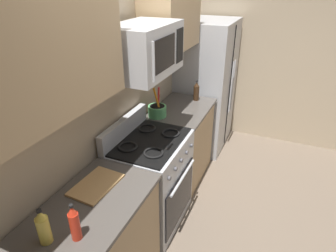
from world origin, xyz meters
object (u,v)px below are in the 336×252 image
Objects in this scene: cutting_board at (96,185)px; bottle_oil at (43,227)px; range_oven at (151,181)px; refrigerator at (206,86)px; utensil_crock at (157,110)px; bottle_soy at (196,91)px; bottle_hot_sauce at (75,223)px; microwave at (144,49)px.

bottle_oil reaches higher than cutting_board.
bottle_oil is (-1.20, 0.05, 0.54)m from range_oven.
refrigerator reaches higher than utensil_crock.
bottle_soy reaches higher than cutting_board.
utensil_crock is (0.51, 0.17, 0.50)m from range_oven.
bottle_hot_sauce is (-2.22, -0.02, 0.00)m from bottle_soy.
microwave is 2.77× the size of bottle_hot_sauce.
bottle_oil is (-1.72, -0.12, 0.04)m from utensil_crock.
cutting_board is at bearing 3.72° from bottle_oil.
refrigerator reaches higher than bottle_hot_sauce.
bottle_hot_sauce reaches higher than bottle_oil.
bottle_hot_sauce is (0.09, -0.14, 0.01)m from bottle_oil.
refrigerator is 0.63m from bottle_soy.
cutting_board is 1.57× the size of bottle_oil.
microwave is at bearing 175.02° from bottle_soy.
cutting_board is at bearing 175.19° from bottle_soy.
range_oven is 4.44× the size of bottle_hot_sauce.
bottle_oil is at bearing -176.28° from cutting_board.
bottle_hot_sauce is at bearing -175.17° from range_oven.
bottle_oil is (-1.20, 0.02, -0.71)m from microwave.
bottle_oil is at bearing 121.14° from bottle_hot_sauce.
utensil_crock is at bearing 3.93° from bottle_oil.
bottle_oil is at bearing -176.07° from utensil_crock.
utensil_crock reaches higher than bottle_oil.
microwave reaches higher than utensil_crock.
microwave is 1.40m from bottle_oil.
bottle_hot_sauce is at bearing -58.86° from bottle_oil.
range_oven is at bearing 4.83° from bottle_hot_sauce.
utensil_crock is (0.51, 0.14, -0.75)m from microwave.
cutting_board is (-2.41, 0.10, 0.04)m from refrigerator.
bottle_soy is at bearing -174.99° from refrigerator.
microwave is 1.33m from bottle_hot_sauce.
range_oven is 2.99× the size of cutting_board.
bottle_soy is (1.10, -0.10, -0.71)m from microwave.
bottle_oil is 0.95× the size of bottle_hot_sauce.
range_oven is at bearing 176.32° from bottle_soy.
cutting_board is at bearing 22.34° from bottle_hot_sauce.
microwave is at bearing -1.04° from bottle_oil.
bottle_oil is 0.17m from bottle_hot_sauce.
bottle_oil is 0.98× the size of bottle_soy.
bottle_soy is at bearing -2.93° from bottle_oil.
microwave is 2.86× the size of bottle_soy.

